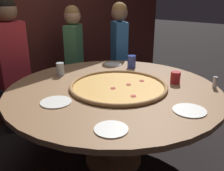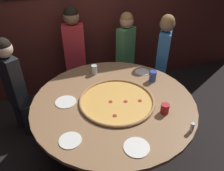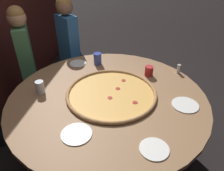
{
  "view_description": "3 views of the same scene",
  "coord_description": "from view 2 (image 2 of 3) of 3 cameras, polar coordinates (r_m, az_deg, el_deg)",
  "views": [
    {
      "loc": [
        -1.54,
        -1.24,
        1.5
      ],
      "look_at": [
        -0.06,
        -0.03,
        0.78
      ],
      "focal_mm": 40.0,
      "sensor_mm": 36.0,
      "label": 1
    },
    {
      "loc": [
        -0.61,
        -1.8,
        2.24
      ],
      "look_at": [
        -0.01,
        0.01,
        0.93
      ],
      "focal_mm": 35.0,
      "sensor_mm": 36.0,
      "label": 2
    },
    {
      "loc": [
        -1.58,
        -0.32,
        1.91
      ],
      "look_at": [
        0.12,
        -0.02,
        0.77
      ],
      "focal_mm": 35.0,
      "sensor_mm": 36.0,
      "label": 3
    }
  ],
  "objects": [
    {
      "name": "white_plate_left_side",
      "position": [
        2.44,
        -12.0,
        -4.2
      ],
      "size": [
        0.23,
        0.23,
        0.01
      ],
      "primitive_type": "cylinder",
      "color": "white",
      "rests_on": "dining_table"
    },
    {
      "name": "diner_side_left",
      "position": [
        3.33,
        13.12,
        7.61
      ],
      "size": [
        0.31,
        0.35,
        1.39
      ],
      "rotation": [
        0.0,
        0.0,
        -2.19
      ],
      "color": "#232328",
      "rests_on": "ground_plane"
    },
    {
      "name": "diner_centre_back",
      "position": [
        3.36,
        -9.72,
        9.12
      ],
      "size": [
        0.38,
        0.22,
        1.47
      ],
      "rotation": [
        0.0,
        0.0,
        2.98
      ],
      "color": "#232328",
      "rests_on": "ground_plane"
    },
    {
      "name": "white_plate_beside_cup",
      "position": [
        1.95,
        6.43,
        -15.74
      ],
      "size": [
        0.23,
        0.23,
        0.01
      ],
      "primitive_type": "cylinder",
      "color": "white",
      "rests_on": "dining_table"
    },
    {
      "name": "back_wall",
      "position": [
        3.48,
        -7.82,
        18.51
      ],
      "size": [
        6.4,
        0.08,
        2.6
      ],
      "color": "#4C1E19",
      "rests_on": "ground_plane"
    },
    {
      "name": "drink_cup_beside_pizza",
      "position": [
        2.76,
        10.6,
        2.42
      ],
      "size": [
        0.09,
        0.09,
        0.13
      ],
      "primitive_type": "cylinder",
      "color": "#384CB7",
      "rests_on": "dining_table"
    },
    {
      "name": "drink_cup_by_shaker",
      "position": [
        2.29,
        13.65,
        -5.88
      ],
      "size": [
        0.09,
        0.09,
        0.11
      ],
      "primitive_type": "cylinder",
      "color": "#B22328",
      "rests_on": "dining_table"
    },
    {
      "name": "giant_pizza",
      "position": [
        2.39,
        1.27,
        -3.94
      ],
      "size": [
        0.83,
        0.83,
        0.03
      ],
      "color": "#E5A84C",
      "rests_on": "dining_table"
    },
    {
      "name": "dining_table",
      "position": [
        2.49,
        0.39,
        -5.91
      ],
      "size": [
        1.79,
        1.79,
        0.74
      ],
      "color": "#936B47",
      "rests_on": "ground_plane"
    },
    {
      "name": "white_plate_near_front",
      "position": [
        2.95,
        7.89,
        3.54
      ],
      "size": [
        0.19,
        0.19,
        0.01
      ],
      "primitive_type": "cylinder",
      "color": "white",
      "rests_on": "dining_table"
    },
    {
      "name": "diner_far_right",
      "position": [
        2.89,
        -24.28,
        0.43
      ],
      "size": [
        0.28,
        0.35,
        1.35
      ],
      "rotation": [
        0.0,
        0.0,
        2.12
      ],
      "color": "#232328",
      "rests_on": "ground_plane"
    },
    {
      "name": "drink_cup_near_left",
      "position": [
        2.86,
        -4.65,
        4.14
      ],
      "size": [
        0.08,
        0.08,
        0.12
      ],
      "primitive_type": "cylinder",
      "color": "silver",
      "rests_on": "dining_table"
    },
    {
      "name": "white_plate_right_side",
      "position": [
        2.03,
        -10.88,
        -13.88
      ],
      "size": [
        0.2,
        0.2,
        0.01
      ],
      "primitive_type": "cylinder",
      "color": "white",
      "rests_on": "dining_table"
    },
    {
      "name": "ground_plane",
      "position": [
        2.93,
        0.34,
        -15.34
      ],
      "size": [
        24.0,
        24.0,
        0.0
      ],
      "primitive_type": "plane",
      "color": "black"
    },
    {
      "name": "condiment_shaker",
      "position": [
        2.17,
        20.17,
        -10.21
      ],
      "size": [
        0.04,
        0.04,
        0.1
      ],
      "color": "silver",
      "rests_on": "dining_table"
    },
    {
      "name": "diner_far_left",
      "position": [
        3.46,
        3.54,
        9.19
      ],
      "size": [
        0.36,
        0.27,
        1.36
      ],
      "rotation": [
        0.0,
        0.0,
        -2.67
      ],
      "color": "#232328",
      "rests_on": "ground_plane"
    }
  ]
}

